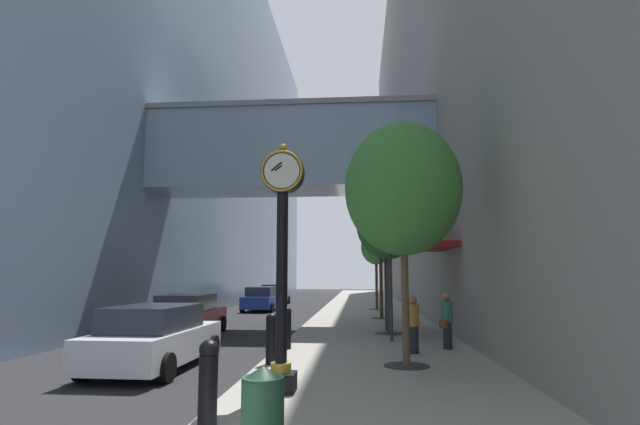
{
  "coord_description": "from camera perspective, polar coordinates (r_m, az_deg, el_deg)",
  "views": [
    {
      "loc": [
        2.5,
        -3.93,
        2.27
      ],
      "look_at": [
        0.88,
        16.21,
        4.91
      ],
      "focal_mm": 27.41,
      "sensor_mm": 36.0,
      "label": 1
    }
  ],
  "objects": [
    {
      "name": "ground_plane",
      "position": [
        31.11,
        -0.02,
        -11.61
      ],
      "size": [
        110.0,
        110.0,
        0.0
      ],
      "primitive_type": "plane",
      "color": "#262628",
      "rests_on": "ground"
    },
    {
      "name": "sidewalk_right",
      "position": [
        34.0,
        5.41,
        -11.11
      ],
      "size": [
        5.85,
        80.0,
        0.14
      ],
      "primitive_type": "cube",
      "color": "#9E998E",
      "rests_on": "ground"
    },
    {
      "name": "building_block_left",
      "position": [
        38.98,
        -17.09,
        13.09
      ],
      "size": [
        22.15,
        80.0,
        31.55
      ],
      "color": "#758EA8",
      "rests_on": "ground"
    },
    {
      "name": "building_block_right",
      "position": [
        37.54,
        16.9,
        14.85
      ],
      "size": [
        9.0,
        80.0,
        32.6
      ],
      "color": "gray",
      "rests_on": "ground"
    },
    {
      "name": "street_clock",
      "position": [
        9.42,
        -4.46,
        -4.58
      ],
      "size": [
        0.84,
        0.55,
        4.72
      ],
      "color": "black",
      "rests_on": "sidewalk_right"
    },
    {
      "name": "bollard_nearest",
      "position": [
        7.55,
        -12.93,
        -18.65
      ],
      "size": [
        0.29,
        0.29,
        1.22
      ],
      "color": "black",
      "rests_on": "sidewalk_right"
    },
    {
      "name": "bollard_third",
      "position": [
        12.42,
        -5.69,
        -14.29
      ],
      "size": [
        0.29,
        0.29,
        1.22
      ],
      "color": "black",
      "rests_on": "sidewalk_right"
    },
    {
      "name": "bollard_fourth",
      "position": [
        14.91,
        -3.92,
        -13.16
      ],
      "size": [
        0.29,
        0.29,
        1.22
      ],
      "color": "black",
      "rests_on": "sidewalk_right"
    },
    {
      "name": "street_tree_near",
      "position": [
        12.36,
        9.64,
        2.69
      ],
      "size": [
        2.9,
        2.9,
        5.96
      ],
      "color": "#333335",
      "rests_on": "sidewalk_right"
    },
    {
      "name": "street_tree_mid_near",
      "position": [
        18.92,
        7.91,
        -1.3
      ],
      "size": [
        2.42,
        2.42,
        5.54
      ],
      "color": "#333335",
      "rests_on": "sidewalk_right"
    },
    {
      "name": "street_tree_mid_far",
      "position": [
        25.56,
        7.05,
        -2.48
      ],
      "size": [
        1.81,
        1.81,
        5.41
      ],
      "color": "#333335",
      "rests_on": "sidewalk_right"
    },
    {
      "name": "street_tree_far",
      "position": [
        32.17,
        6.56,
        -4.1
      ],
      "size": [
        1.97,
        1.97,
        5.14
      ],
      "color": "#333335",
      "rests_on": "sidewalk_right"
    },
    {
      "name": "trash_bin",
      "position": [
        6.36,
        -6.71,
        -21.9
      ],
      "size": [
        0.53,
        0.53,
        1.05
      ],
      "color": "#234C33",
      "rests_on": "sidewalk_right"
    },
    {
      "name": "pedestrian_walking",
      "position": [
        15.24,
        14.6,
        -11.98
      ],
      "size": [
        0.49,
        0.52,
        1.64
      ],
      "color": "#23232D",
      "rests_on": "sidewalk_right"
    },
    {
      "name": "pedestrian_by_clock",
      "position": [
        14.22,
        10.86,
        -12.57
      ],
      "size": [
        0.4,
        0.4,
        1.58
      ],
      "color": "#23232D",
      "rests_on": "sidewalk_right"
    },
    {
      "name": "storefront_awning",
      "position": [
        18.26,
        11.27,
        -4.11
      ],
      "size": [
        2.4,
        3.6,
        3.3
      ],
      "color": "maroon",
      "rests_on": "sidewalk_right"
    },
    {
      "name": "car_white_near",
      "position": [
        13.1,
        -18.71,
        -13.66
      ],
      "size": [
        2.19,
        4.6,
        1.55
      ],
      "color": "silver",
      "rests_on": "ground"
    },
    {
      "name": "car_red_mid",
      "position": [
        19.69,
        -15.15,
        -11.54
      ],
      "size": [
        2.21,
        4.67,
        1.58
      ],
      "color": "#AD191E",
      "rests_on": "ground"
    },
    {
      "name": "car_grey_far",
      "position": [
        39.8,
        -5.31,
        -9.53
      ],
      "size": [
        2.23,
        4.51,
        1.61
      ],
      "color": "slate",
      "rests_on": "ground"
    },
    {
      "name": "car_blue_trailing",
      "position": [
        32.83,
        -6.72,
        -10.0
      ],
      "size": [
        2.21,
        4.75,
        1.57
      ],
      "color": "navy",
      "rests_on": "ground"
    }
  ]
}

